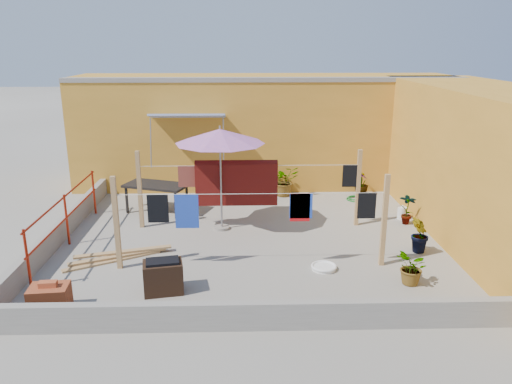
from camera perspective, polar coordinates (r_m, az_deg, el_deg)
ground at (r=10.94m, az=-0.66°, el=-5.36°), size 80.00×80.00×0.00m
wall_back at (r=15.06m, az=0.92°, el=7.13°), size 11.00×3.27×3.21m
wall_right at (r=11.74m, az=25.63°, el=2.70°), size 2.40×9.00×3.20m
parapet_front at (r=7.63m, az=-0.20°, el=-13.94°), size 8.30×0.16×0.44m
parapet_left at (r=11.55m, az=-21.42°, el=-4.19°), size 0.16×7.30×0.44m
red_railing at (r=11.13m, az=-20.91°, el=-2.16°), size 0.05×4.20×1.10m
clothesline_rig at (r=11.15m, az=-1.94°, el=0.57°), size 5.09×2.35×1.80m
patio_umbrella at (r=10.95m, az=-4.14°, el=6.30°), size 2.43×2.43×2.38m
outdoor_table at (r=12.69m, az=-11.32°, el=0.59°), size 1.72×1.26×0.73m
brick_stack at (r=8.69m, az=-22.50°, el=-11.20°), size 0.64×0.49×0.52m
lumber_pile at (r=10.30m, az=-15.48°, el=-7.08°), size 1.96×1.07×0.12m
brazier at (r=8.75m, az=-10.56°, el=-9.47°), size 0.73×0.55×0.59m
white_basin at (r=9.60m, az=7.76°, el=-8.49°), size 0.49×0.49×0.09m
water_jug_a at (r=12.78m, az=11.95°, el=-1.77°), size 0.20×0.20×0.32m
water_jug_b at (r=12.60m, az=16.32°, el=-2.31°), size 0.22×0.22×0.34m
green_hose at (r=13.85m, az=11.30°, el=-0.75°), size 0.49×0.49×0.07m
plant_back_a at (r=13.89m, az=3.26°, el=1.29°), size 0.94×0.88×0.85m
plant_back_b at (r=14.26m, az=11.96°, el=0.99°), size 0.38×0.38×0.68m
plant_right_a at (r=12.20m, az=16.92°, el=-1.85°), size 0.48×0.45×0.76m
plant_right_b at (r=10.61m, az=18.25°, el=-4.67°), size 0.43×0.49×0.79m
plant_right_c at (r=9.25m, az=17.46°, el=-8.28°), size 0.55×0.62×0.64m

